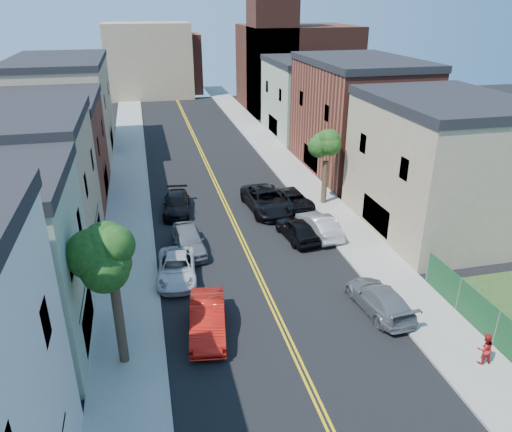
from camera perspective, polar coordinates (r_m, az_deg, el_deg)
sidewalk_left at (r=47.45m, az=-14.83°, el=4.31°), size 3.20×100.00×0.15m
sidewalk_right at (r=49.43m, az=3.81°, el=5.87°), size 3.20×100.00×0.15m
curb_left at (r=47.41m, az=-12.72°, el=4.51°), size 0.30×100.00×0.15m
curb_right at (r=48.96m, az=1.84°, el=5.73°), size 0.30×100.00×0.15m
bldg_left_tan_near at (r=32.77m, az=-26.45°, el=1.87°), size 9.00×10.00×9.00m
bldg_left_brick at (r=43.16m, az=-23.54°, el=6.63°), size 9.00×12.00×8.00m
bldg_left_tan_far at (r=56.44m, az=-21.59°, el=11.48°), size 9.00×16.00×9.50m
bldg_right_tan at (r=36.81m, az=20.58°, el=5.15°), size 9.00×12.00×9.00m
bldg_right_brick at (r=48.46m, az=11.72°, el=11.10°), size 9.00×14.00×10.00m
bldg_right_palegrn at (r=61.32m, az=6.19°, el=13.40°), size 9.00×12.00×8.50m
church at (r=75.76m, az=4.16°, el=17.79°), size 16.20×14.20×22.60m
backdrop_left at (r=87.38m, az=-12.46°, el=17.33°), size 14.00×8.00×12.00m
backdrop_center at (r=91.64m, az=-9.88°, el=17.19°), size 10.00×8.00×10.00m
tree_left_mid at (r=20.92m, az=-16.96°, el=-2.25°), size 5.20×5.20×9.29m
tree_right_far at (r=38.79m, az=8.39°, el=9.30°), size 4.40×4.40×8.03m
red_sedan at (r=25.05m, az=-5.70°, el=-11.93°), size 2.38×5.13×1.63m
white_pickup at (r=29.80m, az=-9.27°, el=-6.04°), size 2.77×5.18×1.38m
grey_car_left at (r=32.68m, az=-7.92°, el=-2.83°), size 2.18×4.92×1.65m
black_car_left at (r=38.81m, az=-9.30°, el=1.40°), size 2.58×5.22×1.46m
grey_car_right at (r=27.38m, az=14.28°, el=-9.40°), size 2.46×5.14×1.45m
black_car_right at (r=34.15m, az=4.84°, el=-1.55°), size 2.35×4.69×1.53m
silver_car_right at (r=34.87m, az=7.38°, el=-1.07°), size 2.19×4.90×1.56m
dark_car_right_far at (r=39.44m, az=3.88°, el=2.11°), size 3.02×5.73×1.54m
black_suv_lane at (r=38.65m, az=1.24°, el=1.86°), size 3.29×6.45×1.75m
pedestrian_right at (r=25.21m, az=25.24°, el=-13.88°), size 0.81×0.65×1.58m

